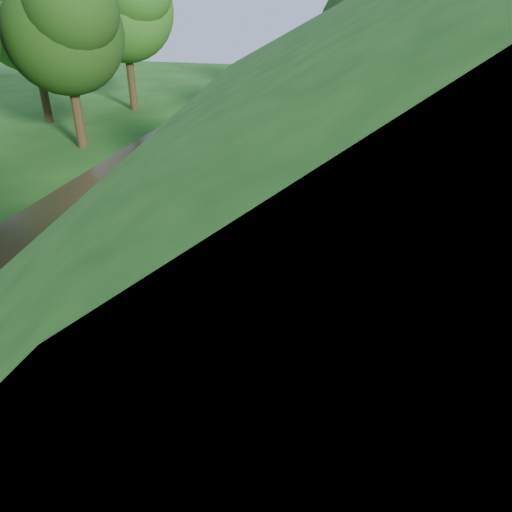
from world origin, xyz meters
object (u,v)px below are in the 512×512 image
at_px(plant_boat, 130,335).
at_px(pedestrian_pink, 333,126).
at_px(second_boat, 267,144).
at_px(pedestrian_dark, 340,122).

height_order(plant_boat, pedestrian_pink, plant_boat).
distance_m(second_boat, pedestrian_pink, 4.93).
relative_size(second_boat, pedestrian_dark, 4.56).
bearing_deg(plant_boat, pedestrian_dark, 82.57).
relative_size(plant_boat, pedestrian_dark, 8.59).
bearing_deg(pedestrian_dark, second_boat, -132.51).
height_order(plant_boat, pedestrian_dark, plant_boat).
relative_size(plant_boat, pedestrian_pink, 7.81).
height_order(second_boat, pedestrian_pink, pedestrian_pink).
distance_m(second_boat, pedestrian_dark, 6.24).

